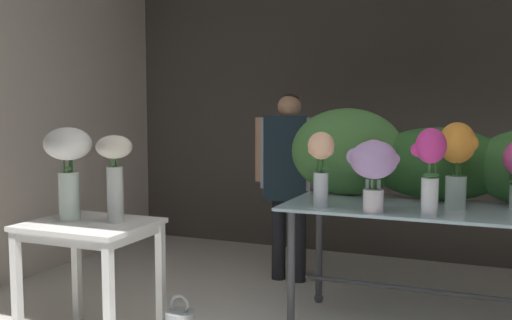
{
  "coord_description": "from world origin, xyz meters",
  "views": [
    {
      "loc": [
        0.84,
        -2.03,
        1.48
      ],
      "look_at": [
        -0.56,
        1.33,
        1.15
      ],
      "focal_mm": 40.32,
      "sensor_mm": 36.0,
      "label": 1
    }
  ],
  "objects": [
    {
      "name": "ground_plane",
      "position": [
        0.0,
        1.86,
        0.0
      ],
      "size": [
        8.19,
        8.19,
        0.0
      ],
      "primitive_type": "plane",
      "color": "silver"
    },
    {
      "name": "wall_back",
      "position": [
        0.0,
        3.72,
        1.43
      ],
      "size": [
        5.91,
        0.12,
        2.85
      ],
      "primitive_type": "cube",
      "color": "#4C4742",
      "rests_on": "ground"
    },
    {
      "name": "wall_left",
      "position": [
        -2.96,
        1.86,
        1.43
      ],
      "size": [
        0.12,
        3.84,
        2.85
      ],
      "primitive_type": "cube",
      "color": "beige",
      "rests_on": "ground"
    },
    {
      "name": "display_table_glass",
      "position": [
        0.46,
        1.78,
        0.71
      ],
      "size": [
        1.84,
        0.85,
        0.85
      ],
      "color": "#A8C6D2",
      "rests_on": "ground"
    },
    {
      "name": "side_table_white",
      "position": [
        -1.48,
        0.84,
        0.67
      ],
      "size": [
        0.76,
        0.63,
        0.77
      ],
      "color": "white",
      "rests_on": "ground"
    },
    {
      "name": "florist",
      "position": [
        -0.76,
        2.54,
        0.98
      ],
      "size": [
        0.62,
        0.24,
        1.6
      ],
      "color": "#232328",
      "rests_on": "ground"
    },
    {
      "name": "foliage_backdrop",
      "position": [
        0.38,
        2.08,
        1.12
      ],
      "size": [
        1.95,
        0.32,
        0.64
      ],
      "color": "#477F3D",
      "rests_on": "display_table_glass"
    },
    {
      "name": "vase_blush_hydrangea",
      "position": [
        0.09,
        1.83,
        1.11
      ],
      "size": [
        0.19,
        0.19,
        0.43
      ],
      "color": "silver",
      "rests_on": "display_table_glass"
    },
    {
      "name": "vase_sunset_freesia",
      "position": [
        0.63,
        1.77,
        1.18
      ],
      "size": [
        0.24,
        0.23,
        0.55
      ],
      "color": "silver",
      "rests_on": "display_table_glass"
    },
    {
      "name": "vase_lilac_tulips",
      "position": [
        0.17,
        1.44,
        1.13
      ],
      "size": [
        0.32,
        0.29,
        0.44
      ],
      "color": "silver",
      "rests_on": "display_table_glass"
    },
    {
      "name": "vase_peach_anemones",
      "position": [
        -0.17,
        1.5,
        1.14
      ],
      "size": [
        0.17,
        0.17,
        0.49
      ],
      "color": "silver",
      "rests_on": "display_table_glass"
    },
    {
      "name": "vase_magenta_carnations",
      "position": [
        0.5,
        1.46,
        1.16
      ],
      "size": [
        0.21,
        0.18,
        0.52
      ],
      "color": "silver",
      "rests_on": "display_table_glass"
    },
    {
      "name": "vase_white_roses_tall",
      "position": [
        -1.63,
        0.84,
        1.16
      ],
      "size": [
        0.29,
        0.29,
        0.59
      ],
      "color": "silver",
      "rests_on": "side_table_white"
    },
    {
      "name": "vase_cream_lisianthus_tall",
      "position": [
        -1.33,
        0.9,
        1.11
      ],
      "size": [
        0.22,
        0.22,
        0.54
      ],
      "color": "silver",
      "rests_on": "side_table_white"
    }
  ]
}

